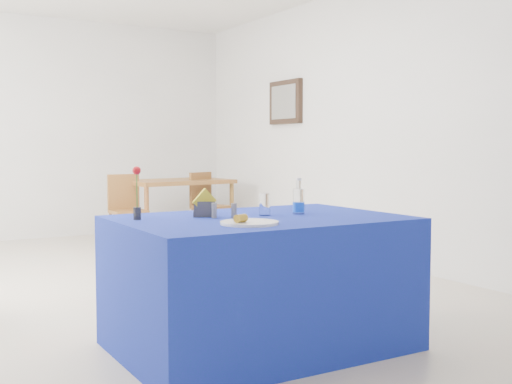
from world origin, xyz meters
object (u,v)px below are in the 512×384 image
plate (249,223)px  blue_table (260,282)px  oak_table (176,186)px  chair_bg_right (206,201)px  water_bottle (299,202)px  chair_bg_left (126,205)px

plate → blue_table: (0.23, 0.27, -0.39)m
plate → oak_table: 4.78m
plate → chair_bg_right: bearing=66.7°
water_bottle → oak_table: water_bottle is taller
plate → chair_bg_right: chair_bg_right is taller
chair_bg_left → plate: bearing=-100.0°
water_bottle → oak_table: 4.34m
plate → oak_table: plate is taller
plate → oak_table: bearing=71.2°
chair_bg_right → oak_table: bearing=124.7°
oak_table → chair_bg_right: size_ratio=1.63×
chair_bg_left → chair_bg_right: bearing=2.5°
chair_bg_left → blue_table: bearing=-97.6°
blue_table → chair_bg_left: chair_bg_left is taller
plate → blue_table: bearing=50.4°
chair_bg_left → chair_bg_right: 1.05m
plate → blue_table: plate is taller
water_bottle → oak_table: size_ratio=0.16×
water_bottle → chair_bg_right: (1.34, 4.01, -0.34)m
blue_table → water_bottle: bearing=7.0°
chair_bg_left → chair_bg_right: chair_bg_right is taller
oak_table → blue_table: bearing=-107.2°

